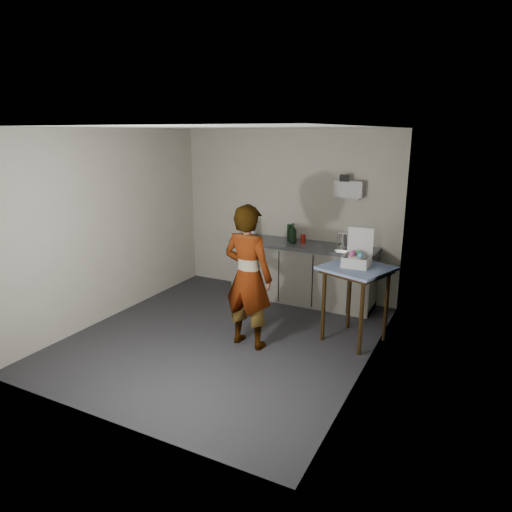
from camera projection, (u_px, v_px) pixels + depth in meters
The scene contains 15 objects.
ground at pixel (224, 337), 5.87m from camera, with size 4.00×4.00×0.00m, color #27272C.
wall_back at pixel (287, 213), 7.24m from camera, with size 3.60×0.02×2.60m, color beige.
wall_right at pixel (370, 256), 4.74m from camera, with size 0.02×4.00×2.60m, color beige.
wall_left at pixel (111, 225), 6.31m from camera, with size 0.02×4.00×2.60m, color beige.
ceiling at pixel (220, 128), 5.18m from camera, with size 3.60×4.00×0.01m, color white.
kitchen_counter at pixel (302, 274), 7.04m from camera, with size 2.24×0.62×0.91m.
wall_shelf at pixel (349, 189), 6.62m from camera, with size 0.42×0.18×0.37m.
side_table at pixel (357, 277), 5.56m from camera, with size 0.95×0.95×0.97m.
standing_man at pixel (248, 277), 5.44m from camera, with size 0.64×0.42×1.76m, color #B2A593.
soap_bottle at pixel (293, 233), 6.90m from camera, with size 0.12×0.12×0.31m, color black.
soda_can at pixel (303, 239), 6.92m from camera, with size 0.07×0.07×0.14m, color red.
dark_bottle at pixel (290, 233), 7.04m from camera, with size 0.08×0.08×0.27m, color black.
paper_towel at pixel (251, 230), 7.15m from camera, with size 0.17×0.17×0.31m.
dish_rack at pixel (351, 246), 6.54m from camera, with size 0.38×0.28×0.27m.
bakery_box at pixel (357, 258), 5.56m from camera, with size 0.33×0.34×0.45m.
Camera 1 is at (2.80, -4.61, 2.55)m, focal length 32.00 mm.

